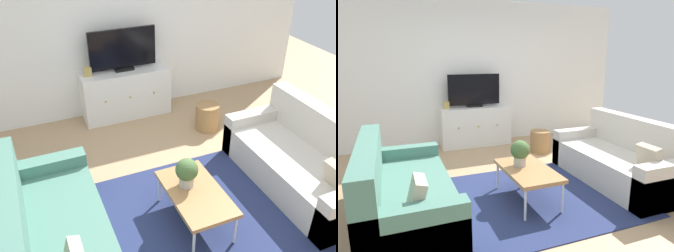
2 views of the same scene
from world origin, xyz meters
The scene contains 11 objects.
ground_plane centered at (0.00, 0.00, 0.00)m, with size 10.00×10.00×0.00m, color tan.
wall_back centered at (0.00, 2.55, 1.35)m, with size 6.40×0.12×2.70m, color white.
area_rug centered at (0.00, -0.15, 0.01)m, with size 2.50×1.90×0.01m, color navy.
couch_left_side centered at (-1.44, -0.10, 0.28)m, with size 0.88×1.85×0.85m.
couch_right_side centered at (1.44, -0.10, 0.28)m, with size 0.88×1.85×0.85m.
coffee_table centered at (-0.01, -0.19, 0.37)m, with size 0.52×0.92×0.40m.
potted_plant centered at (-0.06, -0.07, 0.57)m, with size 0.23×0.23×0.31m.
tv_console centered at (0.04, 2.27, 0.37)m, with size 1.32×0.47×0.74m.
flat_screen_tv centered at (0.04, 2.29, 1.04)m, with size 0.99×0.16×0.61m.
mantel_clock centered at (-0.50, 2.27, 0.80)m, with size 0.11×0.07×0.13m, color tan.
wicker_basket centered at (0.98, 1.41, 0.19)m, with size 0.34×0.34×0.39m, color #9E7547.
Camera 1 is at (-1.38, -2.68, 2.87)m, focal length 39.87 mm.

